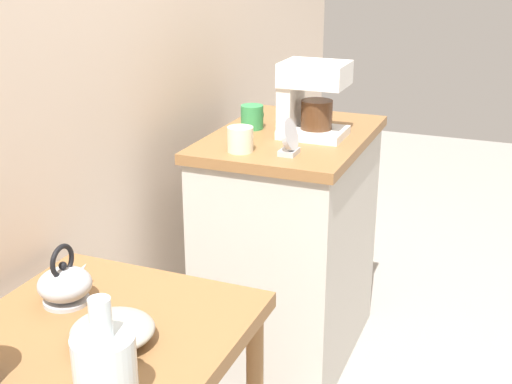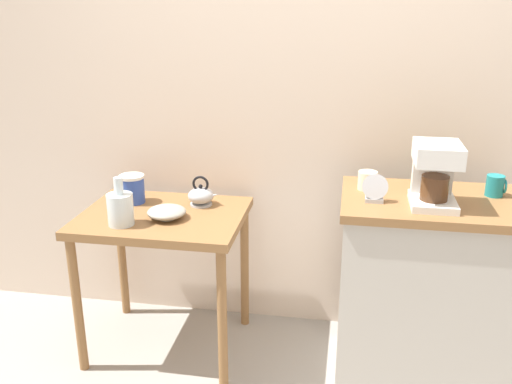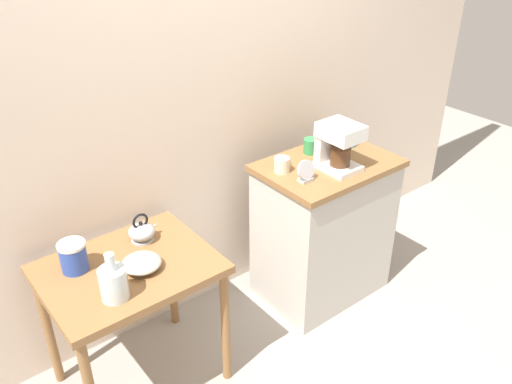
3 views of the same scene
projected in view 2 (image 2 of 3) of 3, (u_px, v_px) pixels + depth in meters
The scene contains 13 objects.
ground_plane at pixel (298, 361), 2.74m from camera, with size 8.00×8.00×0.00m, color gray.
back_wall at pixel (335, 62), 2.68m from camera, with size 4.40×0.10×2.80m, color beige.
wooden_table at pixel (164, 233), 2.67m from camera, with size 0.77×0.60×0.72m.
kitchen_counter at pixel (423, 292), 2.49m from camera, with size 0.76×0.53×0.89m.
bowl_stoneware at pixel (167, 212), 2.56m from camera, with size 0.18×0.18×0.06m.
teakettle at pixel (201, 196), 2.73m from camera, with size 0.16×0.13×0.15m.
glass_carafe_vase at pixel (120, 208), 2.48m from camera, with size 0.12×0.12×0.22m.
canister_enamel at pixel (132, 189), 2.76m from camera, with size 0.12×0.12×0.14m.
coffee_maker at pixel (435, 171), 2.24m from camera, with size 0.18×0.22×0.26m.
mug_small_cream at pixel (368, 181), 2.45m from camera, with size 0.09×0.08×0.08m.
mug_tall_green at pixel (432, 178), 2.47m from camera, with size 0.09×0.08×0.09m.
mug_dark_teal at pixel (495, 186), 2.36m from camera, with size 0.08×0.07×0.09m.
table_clock at pixel (375, 190), 2.29m from camera, with size 0.11×0.05×0.12m.
Camera 2 is at (0.19, -2.32, 1.68)m, focal length 39.04 mm.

